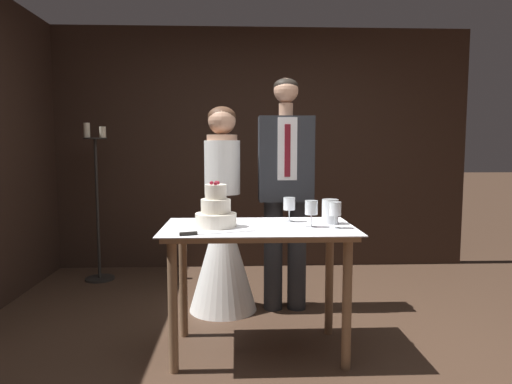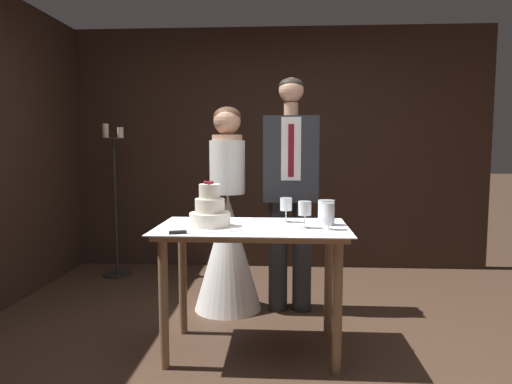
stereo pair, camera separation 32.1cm
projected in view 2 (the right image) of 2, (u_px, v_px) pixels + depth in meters
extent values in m
plane|color=#422D21|center=(266.00, 367.00, 2.72)|extent=(40.00, 40.00, 0.00)
cube|color=black|center=(275.00, 149.00, 4.94)|extent=(4.53, 0.12, 2.56)
cylinder|color=#8E6B4C|center=(164.00, 305.00, 2.67)|extent=(0.06, 0.06, 0.77)
cylinder|color=#8E6B4C|center=(337.00, 308.00, 2.61)|extent=(0.06, 0.06, 0.77)
cylinder|color=#8E6B4C|center=(183.00, 279.00, 3.18)|extent=(0.06, 0.06, 0.77)
cylinder|color=#8E6B4C|center=(329.00, 282.00, 3.12)|extent=(0.06, 0.06, 0.77)
cube|color=#8E6B4C|center=(252.00, 230.00, 2.85)|extent=(1.13, 0.63, 0.03)
cube|color=white|center=(252.00, 227.00, 2.85)|extent=(1.19, 0.69, 0.01)
cylinder|color=silver|center=(210.00, 219.00, 2.85)|extent=(0.26, 0.26, 0.09)
cylinder|color=silver|center=(210.00, 206.00, 2.84)|extent=(0.18, 0.18, 0.09)
cylinder|color=silver|center=(210.00, 191.00, 2.83)|extent=(0.13, 0.13, 0.09)
sphere|color=maroon|center=(212.00, 182.00, 2.83)|extent=(0.02, 0.02, 0.02)
sphere|color=maroon|center=(211.00, 182.00, 2.84)|extent=(0.02, 0.02, 0.02)
sphere|color=maroon|center=(206.00, 183.00, 2.82)|extent=(0.02, 0.02, 0.02)
sphere|color=maroon|center=(209.00, 183.00, 2.78)|extent=(0.02, 0.02, 0.02)
cube|color=silver|center=(217.00, 232.00, 2.65)|extent=(0.34, 0.13, 0.00)
cylinder|color=black|center=(178.00, 232.00, 2.59)|extent=(0.10, 0.05, 0.02)
cylinder|color=silver|center=(286.00, 222.00, 3.00)|extent=(0.07, 0.07, 0.00)
cylinder|color=silver|center=(286.00, 216.00, 3.00)|extent=(0.01, 0.01, 0.07)
cylinder|color=silver|center=(286.00, 204.00, 2.99)|extent=(0.08, 0.08, 0.08)
cylinder|color=maroon|center=(286.00, 208.00, 2.99)|extent=(0.06, 0.06, 0.03)
cylinder|color=silver|center=(304.00, 228.00, 2.78)|extent=(0.07, 0.07, 0.00)
cylinder|color=silver|center=(305.00, 221.00, 2.78)|extent=(0.01, 0.01, 0.08)
cylinder|color=silver|center=(305.00, 208.00, 2.77)|extent=(0.08, 0.08, 0.09)
cylinder|color=maroon|center=(305.00, 213.00, 2.77)|extent=(0.06, 0.06, 0.03)
cylinder|color=silver|center=(328.00, 229.00, 2.73)|extent=(0.07, 0.07, 0.00)
cylinder|color=silver|center=(328.00, 223.00, 2.73)|extent=(0.01, 0.01, 0.08)
cylinder|color=silver|center=(328.00, 210.00, 2.72)|extent=(0.07, 0.07, 0.08)
cylinder|color=silver|center=(326.00, 213.00, 2.89)|extent=(0.11, 0.11, 0.16)
cylinder|color=beige|center=(326.00, 219.00, 2.89)|extent=(0.05, 0.05, 0.07)
sphere|color=#F9CC4C|center=(326.00, 212.00, 2.89)|extent=(0.02, 0.02, 0.02)
cone|color=white|center=(228.00, 252.00, 3.66)|extent=(0.54, 0.54, 0.94)
cylinder|color=white|center=(227.00, 167.00, 3.59)|extent=(0.28, 0.28, 0.42)
cylinder|color=tan|center=(227.00, 138.00, 3.57)|extent=(0.24, 0.24, 0.04)
sphere|color=tan|center=(227.00, 121.00, 3.56)|extent=(0.21, 0.21, 0.21)
ellipsoid|color=#472D1E|center=(227.00, 117.00, 3.57)|extent=(0.22, 0.22, 0.16)
cylinder|color=#282B30|center=(278.00, 256.00, 3.64)|extent=(0.15, 0.15, 0.88)
cylinder|color=#282B30|center=(302.00, 256.00, 3.63)|extent=(0.15, 0.15, 0.88)
cube|color=#282B30|center=(291.00, 159.00, 3.56)|extent=(0.42, 0.24, 0.66)
cube|color=white|center=(291.00, 149.00, 3.43)|extent=(0.15, 0.01, 0.48)
cube|color=maroon|center=(291.00, 151.00, 3.42)|extent=(0.04, 0.01, 0.40)
cylinder|color=tan|center=(291.00, 110.00, 3.52)|extent=(0.11, 0.11, 0.10)
sphere|color=tan|center=(291.00, 90.00, 3.50)|extent=(0.19, 0.19, 0.19)
ellipsoid|color=black|center=(291.00, 86.00, 3.51)|extent=(0.19, 0.19, 0.12)
cylinder|color=black|center=(117.00, 274.00, 4.65)|extent=(0.28, 0.28, 0.02)
cylinder|color=black|center=(115.00, 207.00, 4.58)|extent=(0.03, 0.03, 1.36)
cylinder|color=black|center=(113.00, 139.00, 4.52)|extent=(0.22, 0.22, 0.01)
cylinder|color=beige|center=(106.00, 131.00, 4.51)|extent=(0.06, 0.06, 0.14)
cylinder|color=beige|center=(120.00, 133.00, 4.51)|extent=(0.06, 0.06, 0.11)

